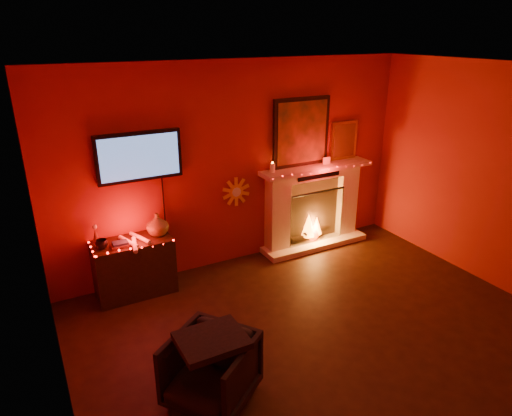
{
  "coord_description": "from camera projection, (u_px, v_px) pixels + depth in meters",
  "views": [
    {
      "loc": [
        -2.53,
        -2.71,
        3.03
      ],
      "look_at": [
        -0.17,
        1.7,
        1.06
      ],
      "focal_mm": 32.0,
      "sensor_mm": 36.0,
      "label": 1
    }
  ],
  "objects": [
    {
      "name": "armchair",
      "position": [
        211.0,
        370.0,
        3.89
      ],
      "size": [
        0.95,
        0.95,
        0.63
      ],
      "primitive_type": "imported",
      "rotation": [
        0.0,
        0.0,
        -0.94
      ],
      "color": "black",
      "rests_on": "floor"
    },
    {
      "name": "console_table",
      "position": [
        135.0,
        264.0,
        5.49
      ],
      "size": [
        0.93,
        0.59,
        0.98
      ],
      "color": "black",
      "rests_on": "floor"
    },
    {
      "name": "fireplace",
      "position": [
        313.0,
        199.0,
        6.64
      ],
      "size": [
        1.72,
        0.4,
        2.18
      ],
      "color": "beige",
      "rests_on": "floor"
    },
    {
      "name": "sunburst_clock",
      "position": [
        236.0,
        192.0,
        6.09
      ],
      "size": [
        0.4,
        0.03,
        0.4
      ],
      "color": "#F4A532",
      "rests_on": "room"
    },
    {
      "name": "tv",
      "position": [
        139.0,
        157.0,
        5.28
      ],
      "size": [
        1.0,
        0.07,
        1.24
      ],
      "color": "black",
      "rests_on": "room"
    },
    {
      "name": "room",
      "position": [
        365.0,
        237.0,
        3.95
      ],
      "size": [
        5.0,
        5.0,
        5.0
      ],
      "color": "black",
      "rests_on": "ground"
    }
  ]
}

